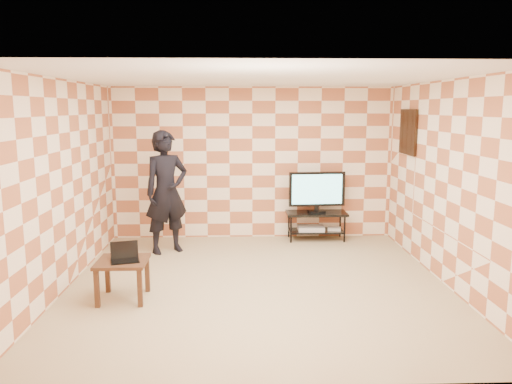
% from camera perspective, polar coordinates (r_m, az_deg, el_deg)
% --- Properties ---
extents(floor, '(5.00, 5.00, 0.00)m').
position_cam_1_polar(floor, '(6.79, 0.18, -10.46)').
color(floor, tan).
rests_on(floor, ground).
extents(wall_back, '(5.00, 0.02, 2.70)m').
position_cam_1_polar(wall_back, '(8.93, -0.43, 3.30)').
color(wall_back, '#FFE7C8').
rests_on(wall_back, ground).
extents(wall_front, '(5.00, 0.02, 2.70)m').
position_cam_1_polar(wall_front, '(4.01, 1.55, -4.57)').
color(wall_front, '#FFE7C8').
rests_on(wall_front, ground).
extents(wall_left, '(0.02, 5.00, 2.70)m').
position_cam_1_polar(wall_left, '(6.84, -21.25, 0.69)').
color(wall_left, '#FFE7C8').
rests_on(wall_left, ground).
extents(wall_right, '(0.02, 5.00, 2.70)m').
position_cam_1_polar(wall_right, '(7.01, 21.06, 0.91)').
color(wall_right, '#FFE7C8').
rests_on(wall_right, ground).
extents(ceiling, '(5.00, 5.00, 0.02)m').
position_cam_1_polar(ceiling, '(6.39, 0.19, 12.91)').
color(ceiling, white).
rests_on(ceiling, wall_back).
extents(wall_art, '(0.04, 0.72, 0.72)m').
position_cam_1_polar(wall_art, '(8.39, 16.99, 6.58)').
color(wall_art, black).
rests_on(wall_art, wall_right).
extents(tv_stand, '(1.07, 0.48, 0.50)m').
position_cam_1_polar(tv_stand, '(8.95, 6.91, -3.15)').
color(tv_stand, black).
rests_on(tv_stand, floor).
extents(tv, '(1.00, 0.21, 0.72)m').
position_cam_1_polar(tv, '(8.85, 6.98, 0.23)').
color(tv, black).
rests_on(tv, tv_stand).
extents(dvd_player, '(0.47, 0.34, 0.08)m').
position_cam_1_polar(dvd_player, '(8.96, 6.28, -4.14)').
color(dvd_player, silver).
rests_on(dvd_player, tv_stand).
extents(game_console, '(0.25, 0.20, 0.05)m').
position_cam_1_polar(game_console, '(9.03, 8.93, -4.19)').
color(game_console, silver).
rests_on(game_console, tv_stand).
extents(side_table, '(0.61, 0.61, 0.50)m').
position_cam_1_polar(side_table, '(6.37, -15.02, -8.28)').
color(side_table, '#3E2615').
rests_on(side_table, floor).
extents(laptop, '(0.39, 0.34, 0.22)m').
position_cam_1_polar(laptop, '(6.31, -14.76, -7.13)').
color(laptop, black).
rests_on(laptop, side_table).
extents(person, '(0.86, 0.78, 1.98)m').
position_cam_1_polar(person, '(8.15, -10.20, -0.01)').
color(person, black).
rests_on(person, floor).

